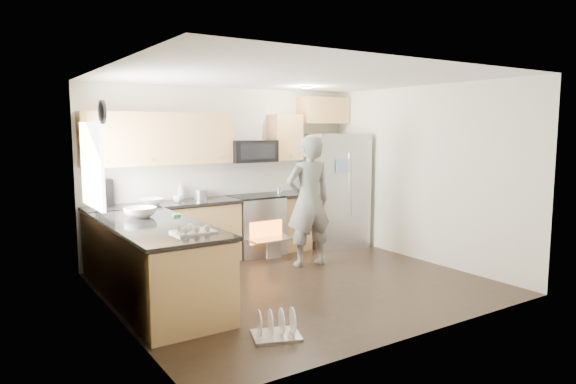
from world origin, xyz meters
TOP-DOWN VIEW (x-y plane):
  - ground at (0.00, 0.00)m, footprint 4.50×4.50m
  - room_shell at (-0.04, 0.02)m, footprint 4.54×4.04m
  - back_cabinet_run at (-0.59, 1.75)m, footprint 4.45×0.64m
  - peninsula at (-1.75, 0.25)m, footprint 0.96×2.36m
  - stove_range at (0.35, 1.69)m, footprint 0.76×0.97m
  - refrigerator at (1.77, 1.45)m, footprint 1.03×0.87m
  - person at (0.64, 0.66)m, footprint 0.74×0.54m
  - dish_rack at (-1.12, -1.28)m, footprint 0.54×0.49m

SIDE VIEW (x-z plane):
  - ground at x=0.00m, z-range 0.00..0.00m
  - dish_rack at x=-1.12m, z-range -0.06..0.21m
  - peninsula at x=-1.75m, z-range -0.06..0.99m
  - stove_range at x=0.35m, z-range -0.22..1.57m
  - person at x=0.64m, z-range 0.00..1.88m
  - refrigerator at x=1.77m, z-range 0.00..1.89m
  - back_cabinet_run at x=-0.59m, z-range -0.29..2.21m
  - room_shell at x=-0.04m, z-range 0.36..2.98m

